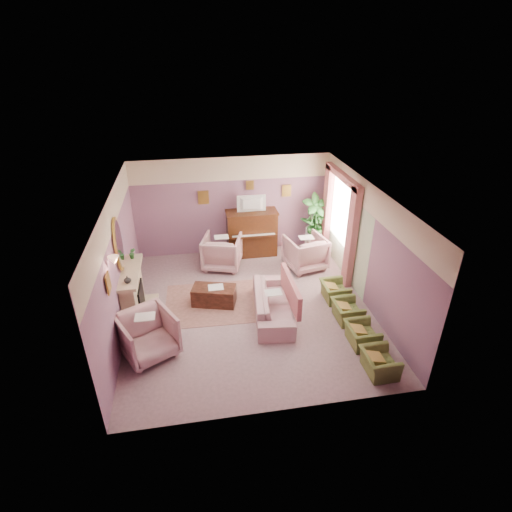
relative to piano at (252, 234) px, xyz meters
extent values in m
cube|color=gray|center=(-0.50, -2.68, -0.65)|extent=(5.50, 6.00, 0.01)
cube|color=silver|center=(-0.50, -2.68, 2.15)|extent=(5.50, 6.00, 0.01)
cube|color=slate|center=(-0.50, 0.32, 0.75)|extent=(5.50, 0.02, 2.80)
cube|color=slate|center=(-0.50, -5.68, 0.75)|extent=(5.50, 0.02, 2.80)
cube|color=slate|center=(-3.25, -2.68, 0.75)|extent=(0.02, 6.00, 2.80)
cube|color=slate|center=(2.25, -2.68, 0.75)|extent=(0.02, 6.00, 2.80)
cube|color=beige|center=(-0.50, 0.31, 1.82)|extent=(5.50, 0.01, 0.65)
cube|color=beige|center=(2.23, -1.38, 0.42)|extent=(0.01, 3.00, 2.15)
cube|color=tan|center=(-3.09, -2.48, -0.10)|extent=(0.30, 1.40, 1.10)
cube|color=black|center=(-2.99, -2.48, -0.25)|extent=(0.18, 0.72, 0.68)
cube|color=#FF4C27|center=(-2.95, -2.48, -0.43)|extent=(0.06, 0.54, 0.10)
cube|color=tan|center=(-3.06, -2.48, 0.47)|extent=(0.40, 1.55, 0.07)
cube|color=tan|center=(-2.89, -2.48, -0.64)|extent=(0.55, 1.50, 0.02)
ellipsoid|color=#B48F36|center=(-3.20, -2.48, 1.15)|extent=(0.04, 0.72, 1.20)
ellipsoid|color=silver|center=(-3.17, -2.48, 1.15)|extent=(0.01, 0.60, 1.06)
cone|color=#FFB98E|center=(-3.12, -3.53, 1.33)|extent=(0.20, 0.20, 0.16)
cube|color=#401E0E|center=(0.00, 0.00, 0.00)|extent=(1.40, 0.60, 1.30)
cube|color=#401E0E|center=(0.00, -0.35, 0.07)|extent=(1.30, 0.12, 0.06)
cube|color=white|center=(0.00, -0.35, 0.11)|extent=(1.20, 0.08, 0.02)
cube|color=#401E0E|center=(0.00, 0.00, 0.66)|extent=(1.45, 0.65, 0.04)
imported|color=black|center=(0.00, -0.05, 0.95)|extent=(0.80, 0.12, 0.48)
cube|color=#B48F36|center=(-1.30, 0.28, 1.07)|extent=(0.30, 0.03, 0.38)
cube|color=#B48F36|center=(1.05, 0.28, 1.13)|extent=(0.26, 0.03, 0.34)
cube|color=#B48F36|center=(0.00, 0.28, 1.35)|extent=(0.22, 0.03, 0.26)
cube|color=#B48F36|center=(-3.21, -3.88, 1.07)|extent=(0.03, 0.28, 0.36)
cube|color=beige|center=(2.20, -1.13, 1.05)|extent=(0.03, 1.40, 1.80)
cube|color=#B15C61|center=(2.12, -2.05, 0.65)|extent=(0.16, 0.34, 2.60)
cube|color=#B15C61|center=(2.12, -0.21, 0.65)|extent=(0.16, 0.34, 2.60)
cube|color=#B15C61|center=(2.12, -1.13, 1.91)|extent=(0.16, 2.20, 0.16)
imported|color=#266126|center=(-3.05, -1.93, 0.64)|extent=(0.16, 0.16, 0.28)
imported|color=beige|center=(-3.05, -2.98, 0.58)|extent=(0.16, 0.16, 0.16)
cube|color=#8E5C53|center=(-1.19, -2.33, -0.64)|extent=(2.56, 1.88, 0.01)
cube|color=#391C12|center=(-1.28, -2.36, -0.43)|extent=(1.10, 0.75, 0.45)
cube|color=silver|center=(-1.23, -2.36, -0.20)|extent=(0.35, 0.28, 0.01)
imported|color=#C19295|center=(0.00, -3.00, -0.23)|extent=(0.69, 2.06, 0.83)
cube|color=#B15C61|center=(0.40, -3.00, -0.05)|extent=(0.10, 1.56, 0.57)
imported|color=#C19295|center=(-0.92, -0.61, -0.14)|extent=(0.98, 0.98, 1.02)
imported|color=#C19295|center=(1.31, -1.03, -0.14)|extent=(0.98, 0.98, 1.02)
imported|color=#C19295|center=(-2.68, -3.87, -0.14)|extent=(0.98, 0.98, 1.02)
imported|color=olive|center=(1.58, -5.12, -0.35)|extent=(0.49, 0.69, 0.60)
imported|color=olive|center=(1.58, -4.30, -0.35)|extent=(0.49, 0.69, 0.60)
imported|color=olive|center=(1.58, -3.48, -0.35)|extent=(0.49, 0.69, 0.60)
imported|color=olive|center=(1.58, -2.66, -0.35)|extent=(0.49, 0.69, 0.60)
cylinder|color=silver|center=(1.85, -0.05, -0.30)|extent=(0.52, 0.52, 0.70)
imported|color=#266126|center=(1.85, -0.05, 0.22)|extent=(0.30, 0.30, 0.34)
imported|color=#266126|center=(1.97, -0.15, 0.19)|extent=(0.16, 0.16, 0.28)
cylinder|color=brown|center=(1.80, -0.16, -0.48)|extent=(0.34, 0.34, 0.34)
imported|color=#266126|center=(1.80, -0.16, 0.41)|extent=(0.76, 0.76, 1.44)
camera|label=1|loc=(-1.63, -10.25, 4.86)|focal=28.00mm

